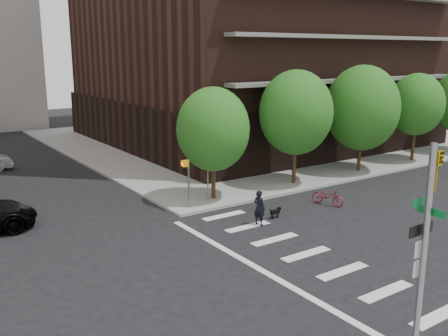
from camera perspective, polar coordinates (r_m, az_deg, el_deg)
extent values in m
plane|color=black|center=(19.35, 2.77, -11.77)|extent=(120.00, 120.00, 0.00)
cube|color=gray|center=(49.38, 5.30, 3.69)|extent=(39.00, 33.00, 0.15)
cube|color=silver|center=(17.78, 23.29, -15.28)|extent=(2.40, 0.50, 0.01)
cube|color=silver|center=(18.76, 18.03, -13.28)|extent=(2.40, 0.50, 0.01)
cube|color=silver|center=(19.89, 13.41, -11.41)|extent=(2.40, 0.50, 0.01)
cube|color=silver|center=(21.15, 9.36, -9.68)|extent=(2.40, 0.50, 0.01)
cube|color=silver|center=(22.52, 5.82, -8.12)|extent=(2.40, 0.50, 0.01)
cube|color=silver|center=(23.98, 2.72, -6.72)|extent=(2.40, 0.50, 0.01)
cube|color=silver|center=(25.51, 0.00, -5.47)|extent=(2.40, 0.50, 0.01)
cube|color=silver|center=(19.63, 3.95, -11.40)|extent=(0.30, 13.00, 0.01)
cube|color=black|center=(47.93, 2.65, 5.96)|extent=(25.50, 25.50, 4.00)
cube|color=maroon|center=(50.87, 21.42, 6.39)|extent=(1.40, 5.00, 0.20)
cylinder|color=#301E11|center=(27.67, -1.22, -1.18)|extent=(0.24, 0.24, 2.30)
sphere|color=#235B19|center=(27.12, -1.24, 4.46)|extent=(4.00, 4.00, 4.00)
cylinder|color=#301E11|center=(31.23, 8.03, 0.64)|extent=(0.24, 0.24, 2.60)
sphere|color=#235B19|center=(30.71, 8.22, 6.29)|extent=(4.50, 4.50, 4.50)
cylinder|color=#301E11|center=(35.51, 15.21, 1.57)|extent=(0.24, 0.24, 2.30)
sphere|color=#235B19|center=(35.04, 15.52, 6.62)|extent=(5.00, 5.00, 5.00)
cylinder|color=#301E11|center=(40.19, 20.81, 2.70)|extent=(0.24, 0.24, 2.60)
sphere|color=#235B19|center=(39.81, 21.15, 6.80)|extent=(4.00, 4.00, 4.00)
cylinder|color=slate|center=(13.03, 21.71, -10.41)|extent=(0.16, 0.16, 6.00)
imported|color=gold|center=(12.53, 23.24, -0.38)|extent=(0.16, 0.20, 1.00)
cube|color=#0A5926|center=(12.58, 21.76, -3.50)|extent=(0.75, 0.02, 0.18)
cube|color=#0A5926|center=(12.69, 22.61, -4.61)|extent=(0.02, 0.75, 0.18)
cube|color=black|center=(12.77, 21.61, -6.55)|extent=(0.90, 0.02, 0.28)
cube|color=silver|center=(12.94, 21.42, -8.64)|extent=(0.32, 0.02, 0.42)
cube|color=silver|center=(13.12, 21.23, -10.67)|extent=(0.32, 0.02, 0.42)
cylinder|color=slate|center=(26.04, -4.06, -1.79)|extent=(0.10, 0.10, 2.60)
cube|color=gold|center=(25.68, -4.48, 0.52)|extent=(0.32, 0.25, 0.32)
cylinder|color=slate|center=(27.25, -1.87, -1.51)|extent=(0.08, 0.08, 2.20)
cube|color=gold|center=(26.92, -1.71, 0.27)|extent=(0.64, 0.02, 0.64)
imported|color=maroon|center=(27.72, 11.77, -3.17)|extent=(1.17, 1.96, 0.97)
imported|color=black|center=(23.99, 4.05, -4.56)|extent=(0.71, 0.56, 1.73)
cube|color=black|center=(25.20, 5.85, -5.01)|extent=(0.51, 0.17, 0.20)
cube|color=black|center=(25.34, 6.34, -4.63)|extent=(0.15, 0.12, 0.15)
cylinder|color=black|center=(25.40, 6.03, -5.37)|extent=(0.05, 0.05, 0.22)
cylinder|color=black|center=(25.14, 5.64, -5.56)|extent=(0.05, 0.05, 0.22)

